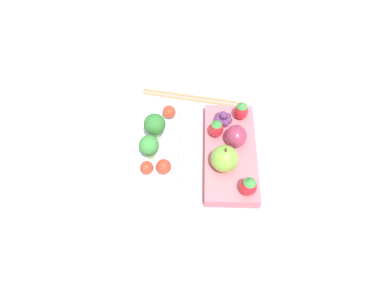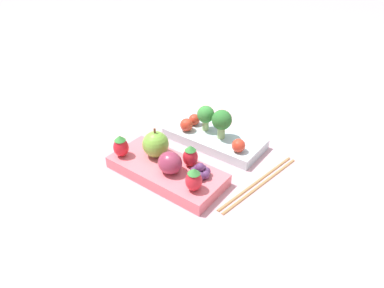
{
  "view_description": "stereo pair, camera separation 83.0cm",
  "coord_description": "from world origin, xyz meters",
  "px_view_note": "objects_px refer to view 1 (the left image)",
  "views": [
    {
      "loc": [
        -0.35,
        -0.03,
        0.56
      ],
      "look_at": [
        0.01,
        -0.0,
        0.03
      ],
      "focal_mm": 32.0,
      "sensor_mm": 36.0,
      "label": 1
    },
    {
      "loc": [
        0.36,
        -0.43,
        0.4
      ],
      "look_at": [
        0.01,
        -0.0,
        0.03
      ],
      "focal_mm": 32.0,
      "sensor_mm": 36.0,
      "label": 2
    }
  ],
  "objects_px": {
    "broccoli_floret_1": "(149,146)",
    "strawberry_2": "(249,186)",
    "cherry_tomato_2": "(147,168)",
    "strawberry_0": "(216,128)",
    "bento_box_fruit": "(230,152)",
    "broccoli_floret_0": "(155,125)",
    "cherry_tomato_0": "(169,112)",
    "bento_box_savoury": "(154,148)",
    "plum": "(236,136)",
    "strawberry_1": "(241,111)",
    "grape_cluster": "(223,119)",
    "chopsticks_pair": "(190,97)",
    "apple": "(225,159)",
    "cherry_tomato_1": "(164,167)"
  },
  "relations": [
    {
      "from": "cherry_tomato_2",
      "to": "chopsticks_pair",
      "type": "height_order",
      "value": "cherry_tomato_2"
    },
    {
      "from": "cherry_tomato_2",
      "to": "strawberry_2",
      "type": "height_order",
      "value": "strawberry_2"
    },
    {
      "from": "strawberry_0",
      "to": "strawberry_1",
      "type": "height_order",
      "value": "same"
    },
    {
      "from": "cherry_tomato_0",
      "to": "bento_box_fruit",
      "type": "bearing_deg",
      "value": -120.26
    },
    {
      "from": "bento_box_savoury",
      "to": "strawberry_1",
      "type": "distance_m",
      "value": 0.19
    },
    {
      "from": "bento_box_savoury",
      "to": "plum",
      "type": "xyz_separation_m",
      "value": [
        0.02,
        -0.15,
        0.03
      ]
    },
    {
      "from": "broccoli_floret_0",
      "to": "strawberry_0",
      "type": "relative_size",
      "value": 1.47
    },
    {
      "from": "bento_box_fruit",
      "to": "chopsticks_pair",
      "type": "relative_size",
      "value": 1.05
    },
    {
      "from": "apple",
      "to": "strawberry_2",
      "type": "height_order",
      "value": "apple"
    },
    {
      "from": "plum",
      "to": "grape_cluster",
      "type": "distance_m",
      "value": 0.05
    },
    {
      "from": "bento_box_savoury",
      "to": "apple",
      "type": "bearing_deg",
      "value": -105.37
    },
    {
      "from": "bento_box_fruit",
      "to": "strawberry_1",
      "type": "xyz_separation_m",
      "value": [
        0.08,
        -0.02,
        0.03
      ]
    },
    {
      "from": "cherry_tomato_2",
      "to": "grape_cluster",
      "type": "height_order",
      "value": "grape_cluster"
    },
    {
      "from": "bento_box_fruit",
      "to": "broccoli_floret_1",
      "type": "height_order",
      "value": "broccoli_floret_1"
    },
    {
      "from": "broccoli_floret_0",
      "to": "cherry_tomato_0",
      "type": "bearing_deg",
      "value": -19.28
    },
    {
      "from": "broccoli_floret_0",
      "to": "strawberry_0",
      "type": "xyz_separation_m",
      "value": [
        0.01,
        -0.11,
        -0.02
      ]
    },
    {
      "from": "strawberry_1",
      "to": "grape_cluster",
      "type": "bearing_deg",
      "value": 111.86
    },
    {
      "from": "grape_cluster",
      "to": "chopsticks_pair",
      "type": "xyz_separation_m",
      "value": [
        0.08,
        0.07,
        -0.03
      ]
    },
    {
      "from": "strawberry_2",
      "to": "strawberry_0",
      "type": "bearing_deg",
      "value": 26.47
    },
    {
      "from": "cherry_tomato_0",
      "to": "grape_cluster",
      "type": "height_order",
      "value": "grape_cluster"
    },
    {
      "from": "broccoli_floret_0",
      "to": "cherry_tomato_0",
      "type": "distance_m",
      "value": 0.06
    },
    {
      "from": "cherry_tomato_1",
      "to": "strawberry_1",
      "type": "relative_size",
      "value": 0.64
    },
    {
      "from": "bento_box_savoury",
      "to": "cherry_tomato_2",
      "type": "bearing_deg",
      "value": 176.12
    },
    {
      "from": "bento_box_savoury",
      "to": "cherry_tomato_1",
      "type": "height_order",
      "value": "cherry_tomato_1"
    },
    {
      "from": "cherry_tomato_0",
      "to": "broccoli_floret_1",
      "type": "bearing_deg",
      "value": 166.42
    },
    {
      "from": "bento_box_fruit",
      "to": "broccoli_floret_0",
      "type": "bearing_deg",
      "value": 82.69
    },
    {
      "from": "cherry_tomato_2",
      "to": "strawberry_0",
      "type": "bearing_deg",
      "value": -53.38
    },
    {
      "from": "apple",
      "to": "strawberry_1",
      "type": "relative_size",
      "value": 1.36
    },
    {
      "from": "cherry_tomato_1",
      "to": "plum",
      "type": "height_order",
      "value": "plum"
    },
    {
      "from": "cherry_tomato_2",
      "to": "strawberry_0",
      "type": "height_order",
      "value": "strawberry_0"
    },
    {
      "from": "bento_box_fruit",
      "to": "strawberry_0",
      "type": "bearing_deg",
      "value": 42.69
    },
    {
      "from": "broccoli_floret_1",
      "to": "strawberry_2",
      "type": "xyz_separation_m",
      "value": [
        -0.06,
        -0.18,
        -0.01
      ]
    },
    {
      "from": "strawberry_0",
      "to": "strawberry_1",
      "type": "distance_m",
      "value": 0.07
    },
    {
      "from": "bento_box_savoury",
      "to": "grape_cluster",
      "type": "xyz_separation_m",
      "value": [
        0.07,
        -0.13,
        0.02
      ]
    },
    {
      "from": "cherry_tomato_0",
      "to": "apple",
      "type": "xyz_separation_m",
      "value": [
        -0.11,
        -0.11,
        0.01
      ]
    },
    {
      "from": "cherry_tomato_1",
      "to": "cherry_tomato_2",
      "type": "height_order",
      "value": "cherry_tomato_1"
    },
    {
      "from": "cherry_tomato_2",
      "to": "plum",
      "type": "height_order",
      "value": "plum"
    },
    {
      "from": "apple",
      "to": "grape_cluster",
      "type": "height_order",
      "value": "apple"
    },
    {
      "from": "bento_box_fruit",
      "to": "cherry_tomato_2",
      "type": "bearing_deg",
      "value": 110.97
    },
    {
      "from": "cherry_tomato_0",
      "to": "chopsticks_pair",
      "type": "xyz_separation_m",
      "value": [
        0.07,
        -0.04,
        -0.03
      ]
    },
    {
      "from": "grape_cluster",
      "to": "cherry_tomato_2",
      "type": "bearing_deg",
      "value": 132.51
    },
    {
      "from": "broccoli_floret_1",
      "to": "apple",
      "type": "relative_size",
      "value": 0.95
    },
    {
      "from": "cherry_tomato_0",
      "to": "grape_cluster",
      "type": "bearing_deg",
      "value": -93.98
    },
    {
      "from": "cherry_tomato_2",
      "to": "cherry_tomato_0",
      "type": "bearing_deg",
      "value": -11.21
    },
    {
      "from": "cherry_tomato_0",
      "to": "strawberry_0",
      "type": "relative_size",
      "value": 0.63
    },
    {
      "from": "strawberry_2",
      "to": "strawberry_1",
      "type": "bearing_deg",
      "value": 3.95
    },
    {
      "from": "bento_box_fruit",
      "to": "cherry_tomato_0",
      "type": "distance_m",
      "value": 0.15
    },
    {
      "from": "cherry_tomato_0",
      "to": "strawberry_0",
      "type": "height_order",
      "value": "strawberry_0"
    },
    {
      "from": "broccoli_floret_1",
      "to": "cherry_tomato_0",
      "type": "distance_m",
      "value": 0.1
    },
    {
      "from": "bento_box_fruit",
      "to": "broccoli_floret_1",
      "type": "bearing_deg",
      "value": 99.7
    }
  ]
}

